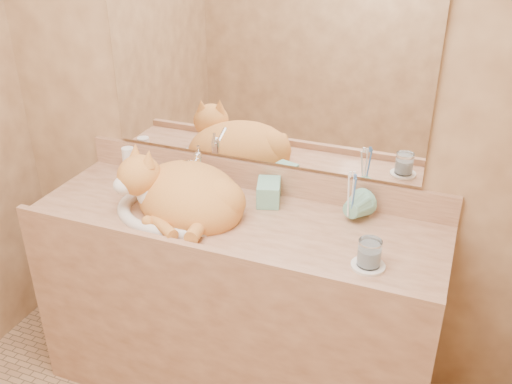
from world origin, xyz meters
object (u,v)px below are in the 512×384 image
at_px(soap_dispenser, 268,188).
at_px(toothbrush_cup, 350,212).
at_px(sink_basin, 177,194).
at_px(water_glass, 369,253).
at_px(cat, 181,191).
at_px(vanity_counter, 236,307).

distance_m(soap_dispenser, toothbrush_cup, 0.33).
bearing_deg(soap_dispenser, sink_basin, -175.11).
xyz_separation_m(sink_basin, water_glass, (0.77, -0.10, -0.02)).
bearing_deg(toothbrush_cup, soap_dispenser, -177.29).
bearing_deg(soap_dispenser, toothbrush_cup, -14.33).
height_order(sink_basin, soap_dispenser, soap_dispenser).
bearing_deg(cat, water_glass, 14.17).
distance_m(soap_dispenser, water_glass, 0.51).
relative_size(vanity_counter, toothbrush_cup, 14.36).
bearing_deg(cat, toothbrush_cup, 35.06).
height_order(cat, water_glass, cat).
relative_size(soap_dispenser, water_glass, 2.18).
bearing_deg(vanity_counter, toothbrush_cup, 16.96).
distance_m(vanity_counter, sink_basin, 0.55).
distance_m(vanity_counter, cat, 0.55).
xyz_separation_m(soap_dispenser, toothbrush_cup, (0.32, 0.02, -0.05)).
bearing_deg(cat, soap_dispenser, 44.63).
bearing_deg(toothbrush_cup, water_glass, -63.61).
distance_m(vanity_counter, soap_dispenser, 0.55).
relative_size(sink_basin, toothbrush_cup, 4.35).
bearing_deg(sink_basin, toothbrush_cup, 3.87).
height_order(soap_dispenser, water_glass, soap_dispenser).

